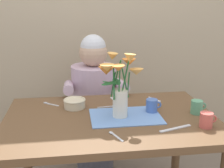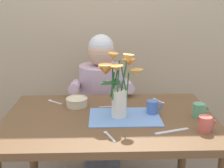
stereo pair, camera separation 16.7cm
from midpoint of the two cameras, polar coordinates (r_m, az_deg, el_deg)
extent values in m
cube|color=tan|center=(2.61, 0.77, 13.24)|extent=(4.00, 0.10, 2.50)
cube|color=brown|center=(1.69, 2.35, -7.03)|extent=(1.20, 0.80, 0.04)
cylinder|color=brown|center=(2.20, -12.97, -12.38)|extent=(0.06, 0.06, 0.70)
cylinder|color=brown|center=(2.26, 15.69, -11.80)|extent=(0.06, 0.06, 0.70)
cylinder|color=#4C4C56|center=(2.48, 0.06, -12.40)|extent=(0.30, 0.30, 0.40)
cylinder|color=#BC9EB2|center=(2.29, 0.06, -2.50)|extent=(0.34, 0.34, 0.50)
sphere|color=tan|center=(2.21, 0.07, 6.13)|extent=(0.21, 0.21, 0.21)
sphere|color=silver|center=(2.20, 0.07, 7.15)|extent=(0.19, 0.19, 0.19)
cylinder|color=#BC9EB2|center=(2.12, -4.94, -0.45)|extent=(0.07, 0.33, 0.12)
cylinder|color=#BC9EB2|center=(2.14, 5.29, -0.35)|extent=(0.07, 0.33, 0.12)
cube|color=#6B93D1|center=(1.68, 5.34, -6.40)|extent=(0.40, 0.28, 0.00)
cylinder|color=silver|center=(1.65, 4.30, -3.94)|extent=(0.08, 0.08, 0.16)
cylinder|color=#23602D|center=(1.63, 5.96, -0.36)|extent=(0.02, 0.02, 0.14)
cone|color=#EFA84C|center=(1.63, 7.60, 2.17)|extent=(0.10, 0.10, 0.04)
sphere|color=#E5D14C|center=(1.63, 7.61, 2.35)|extent=(0.02, 0.02, 0.02)
cylinder|color=#23602D|center=(1.64, 5.28, 0.63)|extent=(0.04, 0.07, 0.19)
cone|color=orange|center=(1.64, 6.23, 4.14)|extent=(0.11, 0.11, 0.04)
sphere|color=#E5D14C|center=(1.64, 6.23, 4.31)|extent=(0.02, 0.02, 0.02)
cylinder|color=#23602D|center=(1.65, 3.70, 1.24)|extent=(0.05, 0.07, 0.21)
cone|color=#EFA84C|center=(1.67, 3.07, 5.31)|extent=(0.09, 0.09, 0.05)
sphere|color=#E5D14C|center=(1.66, 3.08, 5.48)|extent=(0.02, 0.02, 0.02)
cylinder|color=#23602D|center=(1.63, 3.04, -0.17)|extent=(0.03, 0.03, 0.15)
cone|color=orange|center=(1.62, 1.73, 2.56)|extent=(0.10, 0.10, 0.05)
sphere|color=#E5D14C|center=(1.62, 1.73, 2.74)|extent=(0.02, 0.02, 0.02)
cylinder|color=#23602D|center=(1.60, 3.08, 0.05)|extent=(0.01, 0.07, 0.17)
cone|color=#EFA84C|center=(1.57, 1.79, 3.12)|extent=(0.10, 0.10, 0.04)
sphere|color=#E5D14C|center=(1.57, 1.79, 3.29)|extent=(0.02, 0.02, 0.02)
cylinder|color=#23602D|center=(1.59, 4.16, -0.03)|extent=(0.02, 0.03, 0.18)
cone|color=orange|center=(1.55, 3.98, 2.99)|extent=(0.10, 0.10, 0.04)
sphere|color=#E5D14C|center=(1.55, 3.98, 3.17)|extent=(0.02, 0.02, 0.02)
cylinder|color=#23602D|center=(1.59, 5.26, 0.86)|extent=(0.04, 0.05, 0.23)
cone|color=#EFA84C|center=(1.55, 6.25, 4.83)|extent=(0.08, 0.08, 0.05)
sphere|color=#E5D14C|center=(1.55, 6.26, 5.01)|extent=(0.02, 0.02, 0.02)
ellipsoid|color=#23602D|center=(1.64, 2.54, 0.17)|extent=(0.10, 0.08, 0.02)
ellipsoid|color=#23602D|center=(1.67, 3.76, 0.43)|extent=(0.06, 0.10, 0.03)
ellipsoid|color=#23602D|center=(1.61, 2.28, 0.13)|extent=(0.09, 0.05, 0.03)
cylinder|color=beige|center=(1.84, -4.24, -3.64)|extent=(0.13, 0.13, 0.05)
torus|color=beige|center=(1.83, -4.26, -2.90)|extent=(0.14, 0.14, 0.01)
cube|color=silver|center=(1.56, 14.62, -8.89)|extent=(0.19, 0.07, 0.00)
cylinder|color=#476BB7|center=(1.74, 10.57, -4.51)|extent=(0.07, 0.07, 0.08)
torus|color=#476BB7|center=(1.75, 11.80, -4.35)|extent=(0.04, 0.01, 0.04)
cylinder|color=#CC564C|center=(1.59, 20.45, -7.31)|extent=(0.07, 0.07, 0.08)
torus|color=#CC564C|center=(1.61, 21.73, -7.10)|extent=(0.04, 0.01, 0.04)
cylinder|color=#569970|center=(1.76, 19.08, -4.88)|extent=(0.07, 0.07, 0.08)
torus|color=#569970|center=(1.78, 20.24, -4.71)|extent=(0.04, 0.01, 0.04)
cube|color=silver|center=(1.92, -8.36, -3.59)|extent=(0.09, 0.07, 0.00)
ellipsoid|color=silver|center=(1.96, -9.53, -3.21)|extent=(0.03, 0.03, 0.01)
cube|color=silver|center=(1.97, 11.28, -3.19)|extent=(0.05, 0.09, 0.00)
ellipsoid|color=silver|center=(1.93, 12.28, -3.61)|extent=(0.03, 0.03, 0.01)
cube|color=silver|center=(1.93, 3.60, -3.32)|extent=(0.03, 0.10, 0.00)
ellipsoid|color=silver|center=(1.98, 3.18, -2.74)|extent=(0.02, 0.03, 0.01)
cube|color=silver|center=(1.45, 2.96, -10.36)|extent=(0.05, 0.10, 0.00)
ellipsoid|color=silver|center=(1.49, 2.00, -9.43)|extent=(0.03, 0.03, 0.01)
cube|color=silver|center=(1.83, 1.68, -4.46)|extent=(0.10, 0.02, 0.00)
ellipsoid|color=silver|center=(1.84, 3.38, -4.31)|extent=(0.03, 0.02, 0.01)
camera|label=1|loc=(0.08, -87.14, 0.84)|focal=47.26mm
camera|label=2|loc=(0.08, 92.86, -0.84)|focal=47.26mm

